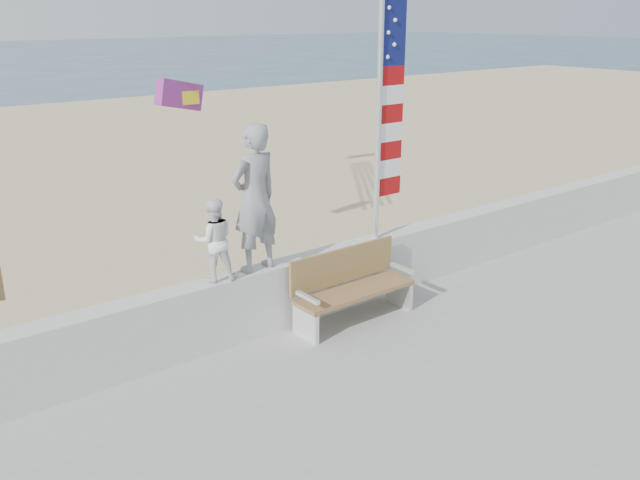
# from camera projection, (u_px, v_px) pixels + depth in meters

# --- Properties ---
(ground) EXTENTS (220.00, 220.00, 0.00)m
(ground) POSITION_uv_depth(u_px,v_px,m) (399.00, 388.00, 8.09)
(ground) COLOR #314B63
(ground) RESTS_ON ground
(sand) EXTENTS (90.00, 40.00, 0.08)m
(sand) POSITION_uv_depth(u_px,v_px,m) (111.00, 215.00, 14.80)
(sand) COLOR #C9B186
(sand) RESTS_ON ground
(seawall) EXTENTS (30.00, 0.35, 0.90)m
(seawall) POSITION_uv_depth(u_px,v_px,m) (300.00, 288.00, 9.38)
(seawall) COLOR silver
(seawall) RESTS_ON boardwalk
(adult) EXTENTS (0.75, 0.55, 1.91)m
(adult) POSITION_uv_depth(u_px,v_px,m) (255.00, 198.00, 8.53)
(adult) COLOR gray
(adult) RESTS_ON seawall
(child) EXTENTS (0.61, 0.54, 1.05)m
(child) POSITION_uv_depth(u_px,v_px,m) (214.00, 240.00, 8.31)
(child) COLOR white
(child) RESTS_ON seawall
(bench) EXTENTS (1.80, 0.57, 1.00)m
(bench) POSITION_uv_depth(u_px,v_px,m) (351.00, 285.00, 9.33)
(bench) COLOR olive
(bench) RESTS_ON boardwalk
(flag) EXTENTS (0.50, 0.08, 3.50)m
(flag) POSITION_uv_depth(u_px,v_px,m) (386.00, 107.00, 9.51)
(flag) COLOR silver
(flag) RESTS_ON seawall
(parafoil_kite) EXTENTS (0.86, 0.33, 0.58)m
(parafoil_kite) POSITION_uv_depth(u_px,v_px,m) (181.00, 95.00, 10.94)
(parafoil_kite) COLOR red
(parafoil_kite) RESTS_ON ground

